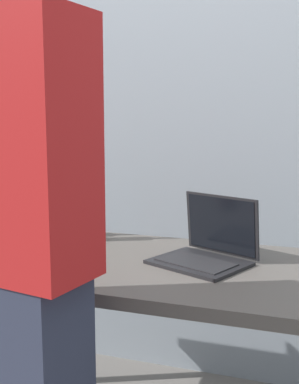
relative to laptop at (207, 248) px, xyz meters
The scene contains 8 objects.
desk 0.22m from the laptop, 159.68° to the right, with size 1.60×0.72×0.77m.
laptop is the anchor object (origin of this frame).
beer_bottle_dark 0.55m from the laptop, 164.08° to the left, with size 0.06×0.06×0.29m.
beer_bottle_amber 0.74m from the laptop, 168.30° to the left, with size 0.07×0.07×0.31m.
beer_bottle_green 0.74m from the laptop, behind, with size 0.07×0.07×0.33m.
person_figure 0.74m from the laptop, 119.51° to the right, with size 0.46×0.33×1.77m.
coffee_mug 0.54m from the laptop, 149.90° to the right, with size 0.11×0.08×0.09m.
back_wall 0.84m from the laptop, 104.01° to the left, with size 6.00×0.10×2.60m, color #99A3AD.
Camera 1 is at (0.51, -1.58, 1.28)m, focal length 45.39 mm.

